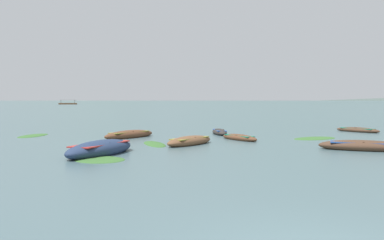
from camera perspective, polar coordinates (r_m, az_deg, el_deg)
name	(u,v)px	position (r m, az deg, el deg)	size (l,w,h in m)	color
ground_plane	(183,100)	(1506.13, -1.22, 2.76)	(6000.00, 6000.00, 0.00)	#476066
mountain_2	(114,61)	(2199.03, -10.86, 8.02)	(1669.68, 1669.68, 404.74)	#56665B
mountain_3	(291,45)	(2264.44, 13.57, 10.08)	(2404.64, 2404.64, 580.37)	#4C5B56
rowboat_2	(358,130)	(33.25, 22.07, -1.31)	(2.82, 3.38, 0.44)	#4C3323
rowboat_3	(363,146)	(21.38, 22.71, -3.38)	(4.31, 2.70, 0.61)	#4C3323
rowboat_6	(190,141)	(22.13, -0.31, -2.97)	(3.10, 3.67, 0.59)	brown
rowboat_7	(129,135)	(26.39, -8.71, -2.05)	(3.34, 3.90, 0.61)	brown
rowboat_9	(101,149)	(18.56, -12.63, -3.96)	(3.15, 4.74, 0.80)	navy
rowboat_10	(239,138)	(24.81, 6.62, -2.46)	(2.27, 3.10, 0.44)	brown
rowboat_11	(220,132)	(28.76, 3.86, -1.69)	(1.15, 3.12, 0.48)	#2D2826
ferry_0	(68,104)	(218.74, -16.91, 2.21)	(9.34, 4.56, 2.54)	brown
weed_patch_0	(100,160)	(17.00, -12.73, -5.43)	(1.90, 2.17, 0.14)	#38662D
weed_patch_2	(33,136)	(29.43, -21.25, -2.07)	(3.35, 1.37, 0.14)	#38662D
weed_patch_4	(155,144)	(22.43, -5.25, -3.38)	(3.34, 1.03, 0.14)	#38662D
weed_patch_6	(315,139)	(26.70, 16.75, -2.49)	(3.25, 1.77, 0.14)	#38662D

